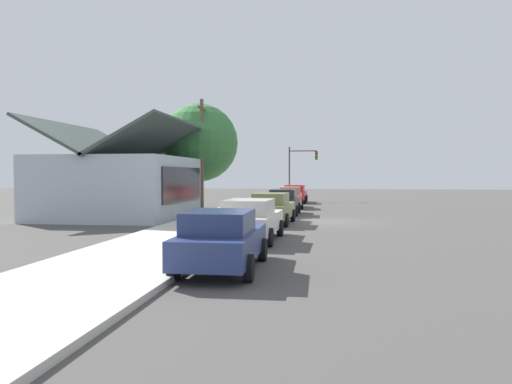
{
  "coord_description": "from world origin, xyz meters",
  "views": [
    {
      "loc": [
        -26.63,
        -0.04,
        2.52
      ],
      "look_at": [
        -0.14,
        3.8,
        1.57
      ],
      "focal_mm": 34.52,
      "sensor_mm": 36.0,
      "label": 1
    }
  ],
  "objects_px": {
    "car_coral": "(290,197)",
    "traffic_light_main": "(300,164)",
    "shade_tree": "(199,143)",
    "fire_hydrant_red": "(249,211)",
    "car_ivory": "(251,219)",
    "car_cherry": "(295,194)",
    "car_charcoal": "(284,202)",
    "car_olive": "(272,208)",
    "utility_pole_wooden": "(202,153)",
    "car_navy": "(222,239)"
  },
  "relations": [
    {
      "from": "car_coral",
      "to": "shade_tree",
      "type": "height_order",
      "value": "shade_tree"
    },
    {
      "from": "shade_tree",
      "to": "car_cherry",
      "type": "bearing_deg",
      "value": -32.26
    },
    {
      "from": "traffic_light_main",
      "to": "fire_hydrant_red",
      "type": "bearing_deg",
      "value": 175.49
    },
    {
      "from": "shade_tree",
      "to": "fire_hydrant_red",
      "type": "bearing_deg",
      "value": -147.0
    },
    {
      "from": "car_cherry",
      "to": "fire_hydrant_red",
      "type": "bearing_deg",
      "value": 175.73
    },
    {
      "from": "traffic_light_main",
      "to": "car_olive",
      "type": "bearing_deg",
      "value": 179.53
    },
    {
      "from": "car_olive",
      "to": "utility_pole_wooden",
      "type": "height_order",
      "value": "utility_pole_wooden"
    },
    {
      "from": "car_ivory",
      "to": "traffic_light_main",
      "type": "distance_m",
      "value": 29.45
    },
    {
      "from": "car_coral",
      "to": "traffic_light_main",
      "type": "relative_size",
      "value": 0.88
    },
    {
      "from": "car_coral",
      "to": "car_olive",
      "type": "bearing_deg",
      "value": 176.5
    },
    {
      "from": "car_ivory",
      "to": "car_cherry",
      "type": "height_order",
      "value": "same"
    },
    {
      "from": "fire_hydrant_red",
      "to": "car_cherry",
      "type": "bearing_deg",
      "value": -4.7
    },
    {
      "from": "car_olive",
      "to": "car_charcoal",
      "type": "bearing_deg",
      "value": 2.42
    },
    {
      "from": "car_olive",
      "to": "car_coral",
      "type": "distance_m",
      "value": 12.27
    },
    {
      "from": "car_navy",
      "to": "traffic_light_main",
      "type": "bearing_deg",
      "value": -1.11
    },
    {
      "from": "shade_tree",
      "to": "utility_pole_wooden",
      "type": "bearing_deg",
      "value": -160.82
    },
    {
      "from": "traffic_light_main",
      "to": "car_ivory",
      "type": "bearing_deg",
      "value": 179.44
    },
    {
      "from": "car_cherry",
      "to": "shade_tree",
      "type": "height_order",
      "value": "shade_tree"
    },
    {
      "from": "car_navy",
      "to": "car_olive",
      "type": "xyz_separation_m",
      "value": [
        12.19,
        0.04,
        -0.0
      ]
    },
    {
      "from": "car_coral",
      "to": "car_cherry",
      "type": "distance_m",
      "value": 6.74
    },
    {
      "from": "car_ivory",
      "to": "shade_tree",
      "type": "bearing_deg",
      "value": 23.06
    },
    {
      "from": "car_olive",
      "to": "fire_hydrant_red",
      "type": "bearing_deg",
      "value": 41.14
    },
    {
      "from": "car_ivory",
      "to": "car_olive",
      "type": "height_order",
      "value": "same"
    },
    {
      "from": "traffic_light_main",
      "to": "utility_pole_wooden",
      "type": "height_order",
      "value": "utility_pole_wooden"
    },
    {
      "from": "car_charcoal",
      "to": "shade_tree",
      "type": "relative_size",
      "value": 0.58
    },
    {
      "from": "car_ivory",
      "to": "car_cherry",
      "type": "bearing_deg",
      "value": 1.53
    },
    {
      "from": "car_olive",
      "to": "car_coral",
      "type": "bearing_deg",
      "value": 2.9
    },
    {
      "from": "car_olive",
      "to": "car_charcoal",
      "type": "xyz_separation_m",
      "value": [
        6.0,
        -0.06,
        -0.0
      ]
    },
    {
      "from": "car_olive",
      "to": "shade_tree",
      "type": "bearing_deg",
      "value": 37.08
    },
    {
      "from": "car_cherry",
      "to": "utility_pole_wooden",
      "type": "xyz_separation_m",
      "value": [
        -11.99,
        5.41,
        3.11
      ]
    },
    {
      "from": "car_navy",
      "to": "fire_hydrant_red",
      "type": "relative_size",
      "value": 6.56
    },
    {
      "from": "car_ivory",
      "to": "car_olive",
      "type": "distance_m",
      "value": 6.42
    },
    {
      "from": "car_charcoal",
      "to": "shade_tree",
      "type": "height_order",
      "value": "shade_tree"
    },
    {
      "from": "car_ivory",
      "to": "car_charcoal",
      "type": "height_order",
      "value": "same"
    },
    {
      "from": "traffic_light_main",
      "to": "car_charcoal",
      "type": "bearing_deg",
      "value": 179.56
    },
    {
      "from": "car_charcoal",
      "to": "car_cherry",
      "type": "height_order",
      "value": "same"
    },
    {
      "from": "car_charcoal",
      "to": "fire_hydrant_red",
      "type": "relative_size",
      "value": 6.12
    },
    {
      "from": "car_ivory",
      "to": "car_cherry",
      "type": "xyz_separation_m",
      "value": [
        25.42,
        -0.04,
        -0.0
      ]
    },
    {
      "from": "car_cherry",
      "to": "utility_pole_wooden",
      "type": "bearing_deg",
      "value": 156.16
    },
    {
      "from": "car_coral",
      "to": "car_ivory",
      "type": "bearing_deg",
      "value": 176.23
    },
    {
      "from": "shade_tree",
      "to": "traffic_light_main",
      "type": "relative_size",
      "value": 1.45
    },
    {
      "from": "car_navy",
      "to": "shade_tree",
      "type": "relative_size",
      "value": 0.62
    },
    {
      "from": "car_coral",
      "to": "fire_hydrant_red",
      "type": "bearing_deg",
      "value": 168.43
    },
    {
      "from": "car_olive",
      "to": "fire_hydrant_red",
      "type": "height_order",
      "value": "car_olive"
    },
    {
      "from": "car_navy",
      "to": "traffic_light_main",
      "type": "relative_size",
      "value": 0.9
    },
    {
      "from": "car_coral",
      "to": "traffic_light_main",
      "type": "xyz_separation_m",
      "value": [
        10.64,
        -0.17,
        2.68
      ]
    },
    {
      "from": "shade_tree",
      "to": "utility_pole_wooden",
      "type": "distance_m",
      "value": 2.48
    },
    {
      "from": "car_coral",
      "to": "fire_hydrant_red",
      "type": "distance_m",
      "value": 10.5
    },
    {
      "from": "car_charcoal",
      "to": "fire_hydrant_red",
      "type": "height_order",
      "value": "car_charcoal"
    },
    {
      "from": "car_cherry",
      "to": "car_coral",
      "type": "bearing_deg",
      "value": -178.89
    }
  ]
}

